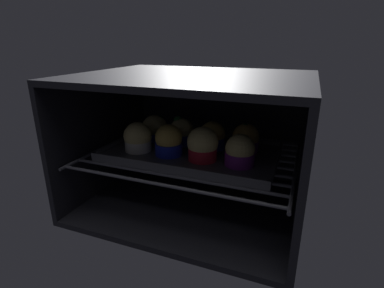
# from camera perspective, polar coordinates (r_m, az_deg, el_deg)

# --- Properties ---
(oven_cavity) EXTENTS (0.59, 0.47, 0.37)m
(oven_cavity) POSITION_cam_1_polar(r_m,az_deg,el_deg) (0.84, 1.22, 0.95)
(oven_cavity) COLOR black
(oven_cavity) RESTS_ON ground
(oven_rack) EXTENTS (0.55, 0.42, 0.01)m
(oven_rack) POSITION_cam_1_polar(r_m,az_deg,el_deg) (0.81, 0.17, -2.20)
(oven_rack) COLOR #51515B
(oven_rack) RESTS_ON oven_cavity
(baking_tray) EXTENTS (0.45, 0.27, 0.02)m
(baking_tray) POSITION_cam_1_polar(r_m,az_deg,el_deg) (0.80, 0.00, -1.64)
(baking_tray) COLOR #4C4C51
(baking_tray) RESTS_ON oven_rack
(muffin_row0_col0) EXTENTS (0.08, 0.08, 0.08)m
(muffin_row0_col0) POSITION_cam_1_polar(r_m,az_deg,el_deg) (0.81, -10.44, 1.12)
(muffin_row0_col0) COLOR silver
(muffin_row0_col0) RESTS_ON baking_tray
(muffin_row0_col1) EXTENTS (0.07, 0.07, 0.08)m
(muffin_row0_col1) POSITION_cam_1_polar(r_m,az_deg,el_deg) (0.77, -4.53, 0.55)
(muffin_row0_col1) COLOR #1928B7
(muffin_row0_col1) RESTS_ON baking_tray
(muffin_row0_col2) EXTENTS (0.08, 0.08, 0.09)m
(muffin_row0_col2) POSITION_cam_1_polar(r_m,az_deg,el_deg) (0.73, 2.08, -0.21)
(muffin_row0_col2) COLOR red
(muffin_row0_col2) RESTS_ON baking_tray
(muffin_row0_col3) EXTENTS (0.07, 0.07, 0.08)m
(muffin_row0_col3) POSITION_cam_1_polar(r_m,az_deg,el_deg) (0.71, 9.26, -1.48)
(muffin_row0_col3) COLOR #7A238C
(muffin_row0_col3) RESTS_ON baking_tray
(muffin_row1_col0) EXTENTS (0.08, 0.08, 0.08)m
(muffin_row1_col0) POSITION_cam_1_polar(r_m,az_deg,el_deg) (0.89, -7.21, 2.81)
(muffin_row1_col0) COLOR #1928B7
(muffin_row1_col0) RESTS_ON baking_tray
(muffin_row1_col1) EXTENTS (0.07, 0.07, 0.08)m
(muffin_row1_col1) POSITION_cam_1_polar(r_m,az_deg,el_deg) (0.85, -2.02, 2.21)
(muffin_row1_col1) COLOR #1928B7
(muffin_row1_col1) RESTS_ON baking_tray
(muffin_row1_col2) EXTENTS (0.07, 0.07, 0.07)m
(muffin_row1_col2) POSITION_cam_1_polar(r_m,az_deg,el_deg) (0.82, 3.92, 1.43)
(muffin_row1_col2) COLOR #1928B7
(muffin_row1_col2) RESTS_ON baking_tray
(muffin_row1_col3) EXTENTS (0.07, 0.07, 0.08)m
(muffin_row1_col3) POSITION_cam_1_polar(r_m,az_deg,el_deg) (0.80, 10.30, 0.85)
(muffin_row1_col3) COLOR #7A238C
(muffin_row1_col3) RESTS_ON baking_tray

